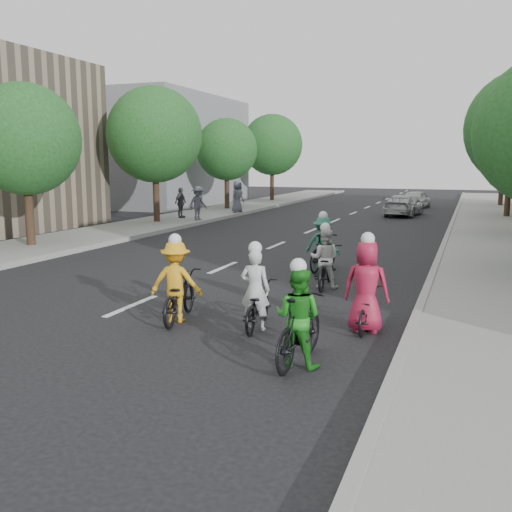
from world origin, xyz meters
The scene contains 23 objects.
ground centered at (0.00, 0.00, 0.00)m, with size 120.00×120.00×0.00m, color black.
sidewalk_left centered at (-8.00, 10.00, 0.07)m, with size 4.00×80.00×0.15m, color gray.
curb_left centered at (-6.05, 10.00, 0.09)m, with size 0.18×80.00×0.18m, color #999993.
sidewalk_right centered at (8.00, 10.00, 0.07)m, with size 4.00×80.00×0.15m, color gray.
curb_right centered at (6.05, 10.00, 0.09)m, with size 0.18×80.00×0.18m, color #999993.
bldg_sw centered at (-16.00, 28.00, 4.00)m, with size 10.00×14.00×8.00m, color slate.
tree_l_2 centered at (-8.20, 6.00, 3.96)m, with size 4.00×4.00×5.97m.
tree_l_3 centered at (-8.20, 15.00, 4.52)m, with size 4.80×4.80×6.93m.
tree_l_4 centered at (-8.20, 24.00, 3.96)m, with size 4.00×4.00×5.97m.
tree_l_5 centered at (-8.20, 33.00, 4.52)m, with size 4.80×4.80×6.93m.
tree_r_2 centered at (8.80, 24.60, 3.96)m, with size 4.00×4.00×5.97m.
tree_r_3 centered at (8.80, 33.60, 4.52)m, with size 4.80×4.80×6.93m.
cyclist_0 centered at (3.55, 3.44, 0.60)m, with size 0.85×2.02×1.67m.
cyclist_1 centered at (2.95, 5.55, 0.69)m, with size 1.13×1.92×1.77m.
cyclist_2 centered at (3.20, -0.59, 0.55)m, with size 0.79×1.75×1.70m.
cyclist_3 centered at (5.20, -0.01, 0.68)m, with size 0.85×1.52×1.89m.
cyclist_4 centered at (1.54, -0.67, 0.65)m, with size 1.15×1.98×1.78m.
cyclist_5 centered at (4.53, -2.22, 0.66)m, with size 0.80×1.94×1.72m.
follow_car_lead centered at (3.13, 24.33, 0.62)m, with size 1.74×4.29×1.25m, color #B0AFB4.
follow_car_trail centered at (3.27, 30.62, 0.62)m, with size 1.47×3.65×1.24m, color silver.
spectator_0 centered at (-6.46, 16.28, 1.04)m, with size 1.15×0.66×1.78m, color #4E4F5B.
spectator_1 centered at (-7.93, 17.09, 0.98)m, with size 0.97×0.40×1.65m, color #454651.
spectator_2 centered at (-6.30, 21.23, 1.11)m, with size 0.94×0.61×1.92m, color #4F515C.
Camera 1 is at (6.97, -10.52, 3.16)m, focal length 40.00 mm.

